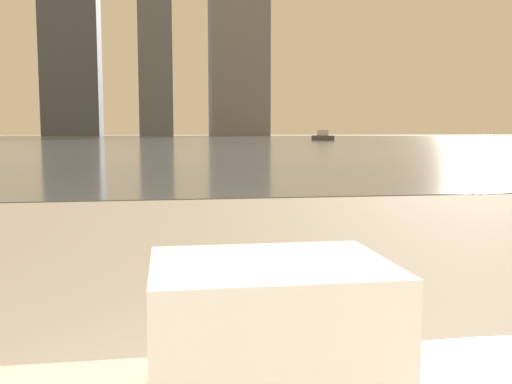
% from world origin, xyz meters
% --- Properties ---
extents(towel_stack, '(0.25, 0.19, 0.16)m').
position_xyz_m(towel_stack, '(-0.15, 0.82, 0.59)').
color(towel_stack, white).
rests_on(towel_stack, bathtub).
extents(harbor_water, '(180.00, 110.00, 0.01)m').
position_xyz_m(harbor_water, '(0.00, 62.00, 0.01)').
color(harbor_water, slate).
rests_on(harbor_water, ground_plane).
extents(harbor_boat_0, '(1.60, 2.75, 0.98)m').
position_xyz_m(harbor_boat_0, '(14.31, 52.49, 0.35)').
color(harbor_boat_0, '#4C4C51').
rests_on(harbor_boat_0, harbor_water).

